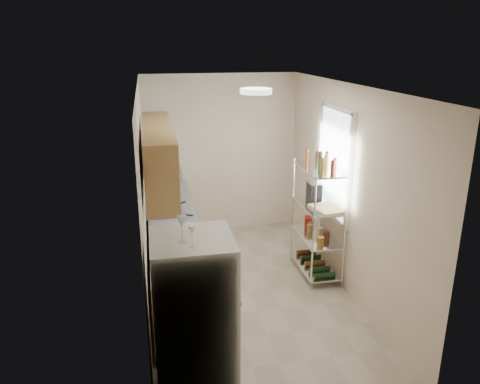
# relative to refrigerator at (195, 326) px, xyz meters

# --- Properties ---
(room) EXTENTS (2.52, 4.42, 2.62)m
(room) POSITION_rel_refrigerator_xyz_m (0.87, 1.84, 0.50)
(room) COLOR #B7AA95
(room) RESTS_ON ground
(counter_run) EXTENTS (0.63, 3.51, 0.90)m
(counter_run) POSITION_rel_refrigerator_xyz_m (-0.05, 2.28, -0.35)
(counter_run) COLOR #B4834D
(counter_run) RESTS_ON ground
(upper_cabinets) EXTENTS (0.33, 2.20, 0.72)m
(upper_cabinets) POSITION_rel_refrigerator_xyz_m (-0.18, 1.94, 1.01)
(upper_cabinets) COLOR #B4834D
(upper_cabinets) RESTS_ON room
(range_hood) EXTENTS (0.50, 0.60, 0.12)m
(range_hood) POSITION_rel_refrigerator_xyz_m (-0.13, 2.74, 0.59)
(range_hood) COLOR #B7BABC
(range_hood) RESTS_ON room
(window) EXTENTS (0.06, 1.00, 1.46)m
(window) POSITION_rel_refrigerator_xyz_m (2.10, 2.19, 0.75)
(window) COLOR white
(window) RESTS_ON room
(bakers_rack) EXTENTS (0.45, 0.90, 1.73)m
(bakers_rack) POSITION_rel_refrigerator_xyz_m (1.88, 2.13, 0.31)
(bakers_rack) COLOR silver
(bakers_rack) RESTS_ON ground
(ceiling_dome) EXTENTS (0.34, 0.34, 0.05)m
(ceiling_dome) POSITION_rel_refrigerator_xyz_m (0.87, 1.54, 1.77)
(ceiling_dome) COLOR white
(ceiling_dome) RESTS_ON room
(refrigerator) EXTENTS (0.66, 0.66, 1.60)m
(refrigerator) POSITION_rel_refrigerator_xyz_m (0.00, 0.00, 0.00)
(refrigerator) COLOR silver
(refrigerator) RESTS_ON ground
(wine_glass_a) EXTENTS (0.06, 0.06, 0.18)m
(wine_glass_a) POSITION_rel_refrigerator_xyz_m (-0.01, -0.17, 0.89)
(wine_glass_a) COLOR silver
(wine_glass_a) RESTS_ON refrigerator
(wine_glass_b) EXTENTS (0.08, 0.08, 0.22)m
(wine_glass_b) POSITION_rel_refrigerator_xyz_m (-0.08, -0.07, 0.91)
(wine_glass_b) COLOR silver
(wine_glass_b) RESTS_ON refrigerator
(rice_cooker) EXTENTS (0.29, 0.29, 0.23)m
(rice_cooker) POSITION_rel_refrigerator_xyz_m (-0.12, 2.40, 0.22)
(rice_cooker) COLOR white
(rice_cooker) RESTS_ON counter_run
(frying_pan_large) EXTENTS (0.34, 0.34, 0.05)m
(frying_pan_large) POSITION_rel_refrigerator_xyz_m (-0.05, 2.40, 0.12)
(frying_pan_large) COLOR black
(frying_pan_large) RESTS_ON counter_run
(frying_pan_small) EXTENTS (0.32, 0.32, 0.05)m
(frying_pan_small) POSITION_rel_refrigerator_xyz_m (-0.07, 2.69, 0.12)
(frying_pan_small) COLOR black
(frying_pan_small) RESTS_ON counter_run
(cutting_board) EXTENTS (0.42, 0.50, 0.03)m
(cutting_board) POSITION_rel_refrigerator_xyz_m (1.92, 1.93, 0.22)
(cutting_board) COLOR tan
(cutting_board) RESTS_ON bakers_rack
(espresso_machine) EXTENTS (0.17, 0.24, 0.27)m
(espresso_machine) POSITION_rel_refrigerator_xyz_m (1.86, 2.28, 0.35)
(espresso_machine) COLOR black
(espresso_machine) RESTS_ON bakers_rack
(storage_bag) EXTENTS (0.12, 0.15, 0.15)m
(storage_bag) POSITION_rel_refrigerator_xyz_m (1.87, 2.47, -0.17)
(storage_bag) COLOR #A21813
(storage_bag) RESTS_ON bakers_rack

